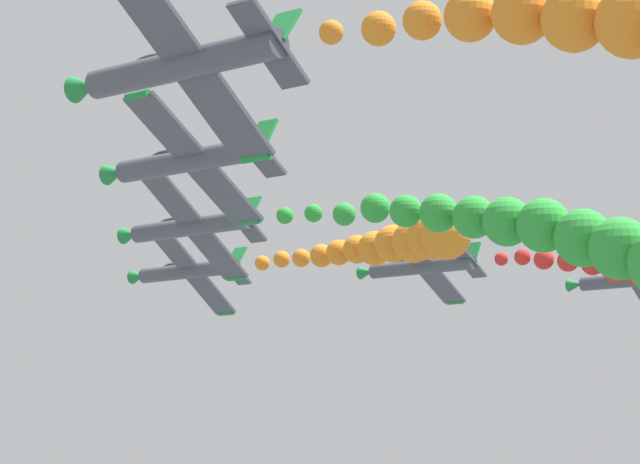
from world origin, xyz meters
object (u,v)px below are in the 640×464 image
(airplane_lead, at_px, (187,271))
(airplane_right_outer, at_px, (634,280))
(airplane_right_inner, at_px, (420,267))
(airplane_left_outer, at_px, (188,160))
(airplane_trailing, at_px, (179,65))
(airplane_left_inner, at_px, (189,227))

(airplane_lead, xyz_separation_m, airplane_right_outer, (25.20, -22.87, 0.13))
(airplane_right_inner, relative_size, airplane_left_outer, 1.00)
(airplane_left_outer, xyz_separation_m, airplane_trailing, (-12.30, -11.04, -0.01))
(airplane_left_inner, relative_size, airplane_right_inner, 1.00)
(airplane_lead, distance_m, airplane_right_inner, 17.54)
(airplane_left_inner, bearing_deg, airplane_right_outer, -16.01)
(airplane_right_outer, distance_m, airplane_trailing, 63.71)
(airplane_lead, distance_m, airplane_left_inner, 17.48)
(airplane_left_outer, height_order, airplane_right_outer, airplane_left_outer)
(airplane_right_inner, bearing_deg, airplane_left_inner, -178.09)
(airplane_right_inner, bearing_deg, airplane_left_outer, -162.30)
(airplane_right_inner, bearing_deg, airplane_lead, 140.63)
(airplane_right_inner, bearing_deg, airplane_trailing, -155.36)
(airplane_left_inner, distance_m, airplane_trailing, 33.43)
(airplane_lead, xyz_separation_m, airplane_left_inner, (-12.71, -11.99, 0.37))
(airplane_lead, relative_size, airplane_trailing, 1.00)
(airplane_right_inner, relative_size, airplane_right_outer, 1.00)
(airplane_lead, bearing_deg, airplane_left_outer, -136.97)
(airplane_left_outer, relative_size, airplane_right_outer, 1.00)
(airplane_left_outer, xyz_separation_m, airplane_right_outer, (50.33, 0.59, -0.69))
(airplane_lead, height_order, airplane_left_inner, airplane_left_inner)
(airplane_right_inner, distance_m, airplane_left_outer, 40.59)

